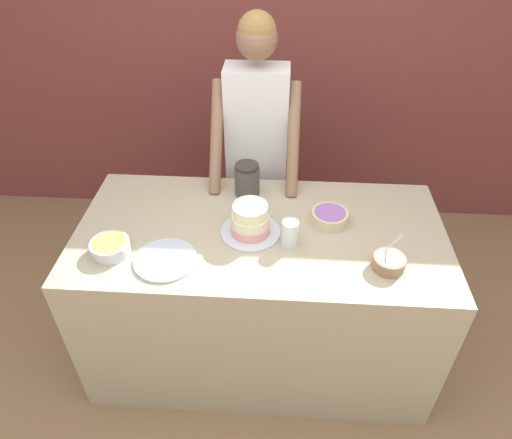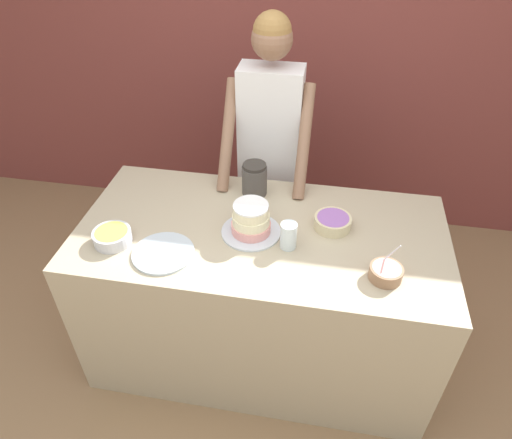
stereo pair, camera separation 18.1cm
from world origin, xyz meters
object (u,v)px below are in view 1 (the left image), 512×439
Objects in this scene: frosting_bowl_purple at (330,216)px; stoneware_jar at (247,179)px; person_baker at (257,135)px; ceramic_plate at (165,260)px; frosting_bowl_yellow at (110,247)px; frosting_bowl_pink at (389,262)px; cake at (250,221)px; drinking_glass at (290,233)px.

stoneware_jar reaches higher than frosting_bowl_purple.
person_baker is 6.21× the size of ceramic_plate.
frosting_bowl_pink is at bearing -0.75° from frosting_bowl_yellow.
person_baker reaches higher than frosting_bowl_purple.
frosting_bowl_pink reaches higher than ceramic_plate.
cake is 1.01× the size of ceramic_plate.
frosting_bowl_purple is 1.37× the size of drinking_glass.
frosting_bowl_yellow is 1.23m from frosting_bowl_pink.
stoneware_jar is at bearing 41.24° from frosting_bowl_yellow.
stoneware_jar is (-0.03, -0.32, -0.09)m from person_baker.
person_baker reaches higher than stoneware_jar.
frosting_bowl_pink is at bearing -38.40° from stoneware_jar.
person_baker is 9.79× the size of frosting_bowl_purple.
cake is 0.43m from ceramic_plate.
cake reaches higher than frosting_bowl_purple.
stoneware_jar is (-0.04, 0.32, 0.02)m from cake.
frosting_bowl_pink reaches higher than frosting_bowl_purple.
ceramic_plate is at bearing -8.56° from frosting_bowl_yellow.
frosting_bowl_purple is 0.38m from frosting_bowl_pink.
cake is 0.39m from frosting_bowl_purple.
person_baker is 9.91× the size of frosting_bowl_yellow.
frosting_bowl_yellow is 1.03m from frosting_bowl_purple.
cake is at bearing 162.35° from frosting_bowl_pink.
frosting_bowl_yellow is at bearing -172.16° from drinking_glass.
frosting_bowl_pink is (0.63, -0.84, -0.14)m from person_baker.
frosting_bowl_pink is 0.53× the size of ceramic_plate.
person_baker reaches higher than frosting_bowl_pink.
drinking_glass is at bearing -20.48° from cake.
person_baker is 1.03m from frosting_bowl_yellow.
cake is 2.18× the size of drinking_glass.
ceramic_plate is at bearing -164.76° from drinking_glass.
stoneware_jar is at bearing 152.73° from frosting_bowl_purple.
ceramic_plate is at bearing -148.94° from cake.
frosting_bowl_purple is at bearing 16.13° from frosting_bowl_yellow.
stoneware_jar is at bearing 141.60° from frosting_bowl_pink.
drinking_glass is (0.20, -0.71, -0.11)m from person_baker.
frosting_bowl_yellow is at bearing -138.76° from stoneware_jar.
cake is (0.01, -0.65, -0.11)m from person_baker.
person_baker is 0.65m from cake.
drinking_glass is 0.57m from ceramic_plate.
frosting_bowl_pink is at bearing -53.35° from person_baker.
frosting_bowl_pink is (0.24, -0.30, 0.00)m from frosting_bowl_purple.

